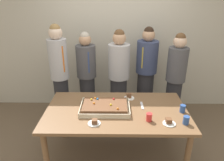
{
  "coord_description": "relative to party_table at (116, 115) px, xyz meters",
  "views": [
    {
      "loc": [
        -0.03,
        -2.32,
        2.17
      ],
      "look_at": [
        -0.06,
        0.15,
        1.12
      ],
      "focal_mm": 33.01,
      "sensor_mm": 36.0,
      "label": 1
    }
  ],
  "objects": [
    {
      "name": "plated_slice_far_left",
      "position": [
        -0.26,
        -0.32,
        0.1
      ],
      "size": [
        0.15,
        0.15,
        0.06
      ],
      "color": "white",
      "rests_on": "party_table"
    },
    {
      "name": "plated_slice_near_left",
      "position": [
        0.18,
        0.32,
        0.11
      ],
      "size": [
        0.15,
        0.15,
        0.08
      ],
      "color": "white",
      "rests_on": "party_table"
    },
    {
      "name": "ground_plane",
      "position": [
        0.0,
        0.0,
        -0.69
      ],
      "size": [
        12.0,
        12.0,
        0.0
      ],
      "primitive_type": "plane",
      "color": "brown"
    },
    {
      "name": "plated_slice_near_right",
      "position": [
        0.61,
        -0.31,
        0.1
      ],
      "size": [
        0.15,
        0.15,
        0.07
      ],
      "color": "white",
      "rests_on": "party_table"
    },
    {
      "name": "interior_back_panel",
      "position": [
        0.0,
        1.6,
        0.81
      ],
      "size": [
        8.0,
        0.12,
        3.0
      ],
      "primitive_type": "cube",
      "color": "beige",
      "rests_on": "ground_plane"
    },
    {
      "name": "drink_cup_middle",
      "position": [
        0.84,
        -0.05,
        0.13
      ],
      "size": [
        0.07,
        0.07,
        0.1
      ],
      "primitive_type": "cylinder",
      "color": "#2D5199",
      "rests_on": "party_table"
    },
    {
      "name": "person_back_corner",
      "position": [
        0.98,
        0.84,
        0.16
      ],
      "size": [
        0.32,
        0.32,
        1.62
      ],
      "rotation": [
        0.0,
        0.0,
        -2.51
      ],
      "color": "#28282D",
      "rests_on": "ground_plane"
    },
    {
      "name": "party_table",
      "position": [
        0.0,
        0.0,
        0.0
      ],
      "size": [
        1.84,
        1.01,
        0.77
      ],
      "color": "brown",
      "rests_on": "ground_plane"
    },
    {
      "name": "drink_cup_far_end",
      "position": [
        0.39,
        -0.25,
        0.13
      ],
      "size": [
        0.07,
        0.07,
        0.1
      ],
      "primitive_type": "cylinder",
      "color": "red",
      "rests_on": "party_table"
    },
    {
      "name": "sheet_cake",
      "position": [
        -0.15,
        0.0,
        0.12
      ],
      "size": [
        0.64,
        0.43,
        0.11
      ],
      "color": "beige",
      "rests_on": "party_table"
    },
    {
      "name": "person_left_edge_reaching",
      "position": [
        -0.93,
        0.82,
        0.25
      ],
      "size": [
        0.3,
        0.3,
        1.75
      ],
      "rotation": [
        0.0,
        0.0,
        -0.81
      ],
      "color": "#28282D",
      "rests_on": "ground_plane"
    },
    {
      "name": "person_striped_tie_right",
      "position": [
        0.05,
        0.94,
        0.17
      ],
      "size": [
        0.36,
        0.36,
        1.65
      ],
      "rotation": [
        0.0,
        0.0,
        -1.78
      ],
      "color": "#28282D",
      "rests_on": "ground_plane"
    },
    {
      "name": "person_serving_front",
      "position": [
        0.54,
        1.14,
        0.17
      ],
      "size": [
        0.37,
        0.37,
        1.66
      ],
      "rotation": [
        0.0,
        0.0,
        -2.12
      ],
      "color": "#28282D",
      "rests_on": "ground_plane"
    },
    {
      "name": "cake_server_utensil",
      "position": [
        0.35,
        0.1,
        0.09
      ],
      "size": [
        0.03,
        0.2,
        0.01
      ],
      "primitive_type": "cube",
      "color": "silver",
      "rests_on": "party_table"
    },
    {
      "name": "drink_cup_nearest",
      "position": [
        0.8,
        -0.31,
        0.13
      ],
      "size": [
        0.07,
        0.07,
        0.1
      ],
      "primitive_type": "cylinder",
      "color": "#2D5199",
      "rests_on": "party_table"
    },
    {
      "name": "person_green_shirt_behind",
      "position": [
        -0.51,
        1.02,
        0.14
      ],
      "size": [
        0.33,
        0.33,
        1.6
      ],
      "rotation": [
        0.0,
        0.0,
        -1.23
      ],
      "color": "#28282D",
      "rests_on": "ground_plane"
    }
  ]
}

